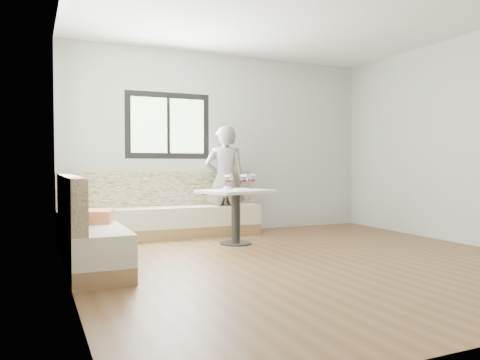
% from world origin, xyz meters
% --- Properties ---
extents(room, '(5.01, 5.01, 2.81)m').
position_xyz_m(room, '(-0.08, 0.08, 1.41)').
color(room, brown).
rests_on(room, ground).
extents(banquette, '(2.90, 2.80, 0.95)m').
position_xyz_m(banquette, '(-1.59, 1.63, 0.33)').
color(banquette, olive).
rests_on(banquette, ground).
extents(table, '(1.04, 0.91, 0.73)m').
position_xyz_m(table, '(-0.30, 1.32, 0.54)').
color(table, black).
rests_on(table, ground).
extents(person, '(0.70, 0.57, 1.65)m').
position_xyz_m(person, '(-0.13, 2.12, 0.82)').
color(person, '#695E5F').
rests_on(person, ground).
extents(olive_ramekin, '(0.11, 0.11, 0.04)m').
position_xyz_m(olive_ramekin, '(-0.40, 1.38, 0.75)').
color(olive_ramekin, white).
rests_on(olive_ramekin, table).
extents(wine_glass_a, '(0.10, 0.10, 0.22)m').
position_xyz_m(wine_glass_a, '(-0.50, 1.11, 0.88)').
color(wine_glass_a, white).
rests_on(wine_glass_a, table).
extents(wine_glass_b, '(0.10, 0.10, 0.22)m').
position_xyz_m(wine_glass_b, '(-0.29, 1.09, 0.88)').
color(wine_glass_b, white).
rests_on(wine_glass_b, table).
extents(wine_glass_c, '(0.10, 0.10, 0.22)m').
position_xyz_m(wine_glass_c, '(-0.08, 1.26, 0.88)').
color(wine_glass_c, white).
rests_on(wine_glass_c, table).
extents(wine_glass_d, '(0.10, 0.10, 0.22)m').
position_xyz_m(wine_glass_d, '(-0.33, 1.44, 0.88)').
color(wine_glass_d, white).
rests_on(wine_glass_d, table).
extents(wine_glass_e, '(0.10, 0.10, 0.22)m').
position_xyz_m(wine_glass_e, '(-0.04, 1.47, 0.88)').
color(wine_glass_e, white).
rests_on(wine_glass_e, table).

